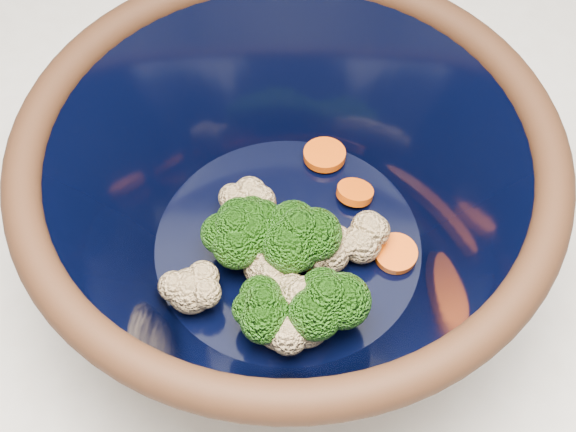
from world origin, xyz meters
name	(u,v)px	position (x,y,z in m)	size (l,w,h in m)	color
counter	(365,423)	(0.00, 0.00, 0.45)	(1.20, 1.20, 0.90)	beige
mixing_bowl	(288,204)	(-0.09, -0.05, 0.98)	(0.42, 0.42, 0.14)	black
vegetable_pile	(287,263)	(-0.09, -0.08, 0.96)	(0.16, 0.18, 0.06)	#608442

